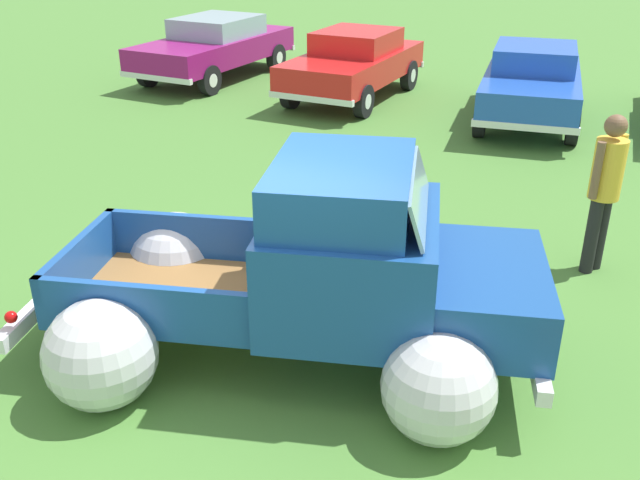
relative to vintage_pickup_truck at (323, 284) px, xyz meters
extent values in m
plane|color=#477A33|center=(-0.38, -0.10, -0.76)|extent=(80.00, 80.00, 0.00)
cylinder|color=black|center=(0.81, 1.11, -0.38)|extent=(0.79, 0.40, 0.76)
cylinder|color=silver|center=(0.81, 1.11, -0.38)|extent=(0.39, 0.31, 0.34)
cylinder|color=black|center=(1.25, -0.58, -0.38)|extent=(0.79, 0.40, 0.76)
cylinder|color=silver|center=(1.25, -0.58, -0.38)|extent=(0.39, 0.31, 0.34)
cylinder|color=black|center=(-1.90, 0.41, -0.38)|extent=(0.79, 0.40, 0.76)
cylinder|color=silver|center=(-1.90, 0.41, -0.38)|extent=(0.39, 0.31, 0.34)
cylinder|color=black|center=(-1.47, -1.28, -0.38)|extent=(0.79, 0.40, 0.76)
cylinder|color=silver|center=(-1.47, -1.28, -0.38)|extent=(0.39, 0.31, 0.34)
sphere|color=silver|center=(-1.91, 0.46, -0.32)|extent=(1.17, 1.17, 0.96)
sphere|color=silver|center=(-1.45, -1.33, -0.32)|extent=(1.17, 1.17, 0.96)
cube|color=olive|center=(-1.30, -0.33, -0.22)|extent=(2.37, 2.00, 0.04)
cube|color=#19478C|center=(-1.48, 0.37, 0.01)|extent=(2.00, 0.59, 0.50)
cube|color=#19478C|center=(-1.11, -1.04, 0.01)|extent=(2.00, 0.59, 0.50)
cube|color=#19478C|center=(-0.34, -0.09, 0.01)|extent=(0.46, 1.51, 0.50)
cube|color=#19478C|center=(-2.25, -0.58, 0.01)|extent=(0.46, 1.51, 0.50)
cube|color=#19478C|center=(0.25, 0.07, 0.24)|extent=(1.83, 2.01, 0.95)
cube|color=#19478C|center=(0.16, 0.04, 0.94)|extent=(1.50, 1.78, 0.45)
cube|color=#8CADB7|center=(0.78, 0.20, 0.92)|extent=(0.51, 1.45, 0.38)
cube|color=#19478C|center=(1.27, 0.33, 0.04)|extent=(1.62, 1.88, 0.55)
sphere|color=silver|center=(0.80, 1.14, -0.34)|extent=(1.12, 1.12, 0.92)
sphere|color=silver|center=(1.25, -0.61, -0.34)|extent=(1.12, 1.12, 0.92)
cube|color=silver|center=(-2.54, -0.66, -0.30)|extent=(0.61, 1.95, 0.14)
cube|color=silver|center=(1.79, 0.46, -0.30)|extent=(0.61, 1.95, 0.14)
sphere|color=red|center=(-2.70, 0.12, -0.12)|extent=(0.13, 0.13, 0.11)
sphere|color=red|center=(-2.31, -1.41, -0.12)|extent=(0.13, 0.13, 0.11)
cylinder|color=black|center=(-6.28, 8.22, -0.43)|extent=(0.24, 0.67, 0.66)
cylinder|color=silver|center=(-6.28, 8.22, -0.43)|extent=(0.23, 0.31, 0.30)
cylinder|color=black|center=(-8.01, 8.33, -0.43)|extent=(0.24, 0.67, 0.66)
cylinder|color=silver|center=(-8.01, 8.33, -0.43)|extent=(0.23, 0.31, 0.30)
cylinder|color=black|center=(-6.09, 11.11, -0.43)|extent=(0.24, 0.67, 0.66)
cylinder|color=silver|center=(-6.09, 11.11, -0.43)|extent=(0.23, 0.31, 0.30)
cylinder|color=black|center=(-7.82, 11.22, -0.43)|extent=(0.24, 0.67, 0.66)
cylinder|color=silver|center=(-7.82, 11.22, -0.43)|extent=(0.23, 0.31, 0.30)
cube|color=#8C1466|center=(-7.05, 9.72, -0.05)|extent=(2.14, 4.64, 0.55)
cube|color=#8CADB7|center=(-7.03, 9.90, 0.45)|extent=(1.73, 2.00, 0.45)
cube|color=silver|center=(-6.90, 11.94, -0.31)|extent=(1.91, 0.22, 0.12)
cube|color=silver|center=(-7.19, 7.50, -0.31)|extent=(1.91, 0.22, 0.12)
cylinder|color=black|center=(-2.51, 7.84, -0.43)|extent=(0.23, 0.67, 0.66)
cylinder|color=silver|center=(-2.51, 7.84, -0.43)|extent=(0.23, 0.31, 0.30)
cylinder|color=black|center=(-4.14, 7.92, -0.43)|extent=(0.23, 0.67, 0.66)
cylinder|color=silver|center=(-4.14, 7.92, -0.43)|extent=(0.23, 0.31, 0.30)
cylinder|color=black|center=(-2.38, 10.46, -0.43)|extent=(0.23, 0.67, 0.66)
cylinder|color=silver|center=(-2.38, 10.46, -0.43)|extent=(0.23, 0.31, 0.30)
cylinder|color=black|center=(-4.01, 10.54, -0.43)|extent=(0.23, 0.67, 0.66)
cylinder|color=silver|center=(-4.01, 10.54, -0.43)|extent=(0.23, 0.31, 0.30)
cube|color=red|center=(-3.26, 9.19, -0.05)|extent=(1.95, 4.18, 0.55)
cube|color=red|center=(-3.25, 9.36, 0.45)|extent=(1.60, 1.80, 0.45)
cube|color=silver|center=(-3.16, 11.20, -0.31)|extent=(1.81, 0.19, 0.12)
cube|color=silver|center=(-3.36, 7.19, -0.31)|extent=(1.81, 0.19, 0.12)
cylinder|color=black|center=(1.46, 7.66, -0.43)|extent=(0.27, 0.68, 0.66)
cylinder|color=silver|center=(1.46, 7.66, -0.43)|extent=(0.24, 0.32, 0.30)
cylinder|color=black|center=(-0.13, 7.49, -0.43)|extent=(0.27, 0.68, 0.66)
cylinder|color=silver|center=(-0.13, 7.49, -0.43)|extent=(0.24, 0.32, 0.30)
cylinder|color=black|center=(1.17, 10.29, -0.43)|extent=(0.27, 0.68, 0.66)
cylinder|color=silver|center=(1.17, 10.29, -0.43)|extent=(0.24, 0.32, 0.30)
cylinder|color=black|center=(-0.41, 10.11, -0.43)|extent=(0.27, 0.68, 0.66)
cylinder|color=silver|center=(-0.41, 10.11, -0.43)|extent=(0.24, 0.32, 0.30)
cube|color=blue|center=(0.52, 8.89, -0.05)|extent=(2.16, 4.29, 0.55)
cube|color=blue|center=(0.51, 9.05, 0.45)|extent=(1.66, 1.88, 0.45)
cube|color=silver|center=(0.30, 10.90, -0.31)|extent=(1.78, 0.29, 0.12)
cube|color=silver|center=(0.74, 6.88, -0.31)|extent=(1.78, 0.29, 0.12)
cylinder|color=black|center=(2.13, 2.75, -0.31)|extent=(0.20, 0.20, 0.90)
cylinder|color=black|center=(2.21, 2.90, -0.31)|extent=(0.20, 0.20, 0.90)
cylinder|color=gold|center=(2.17, 2.83, 0.47)|extent=(0.46, 0.46, 0.67)
cylinder|color=brown|center=(2.07, 2.63, 0.51)|extent=(0.12, 0.12, 0.64)
cylinder|color=gold|center=(2.27, 3.02, 0.51)|extent=(0.12, 0.12, 0.64)
sphere|color=brown|center=(2.17, 2.83, 0.96)|extent=(0.33, 0.33, 0.24)
cube|color=black|center=(-0.61, 2.81, -0.74)|extent=(0.36, 0.36, 0.03)
cone|color=orange|center=(-0.61, 2.81, -0.43)|extent=(0.28, 0.28, 0.60)
cylinder|color=white|center=(-0.61, 2.81, -0.34)|extent=(0.17, 0.17, 0.08)
camera|label=1|loc=(2.19, -5.09, 3.08)|focal=39.59mm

